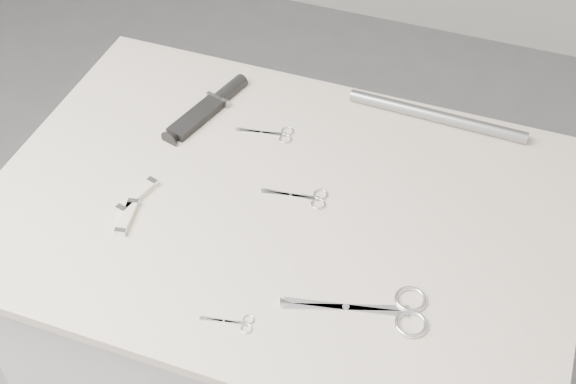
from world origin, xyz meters
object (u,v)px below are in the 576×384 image
(sheathed_knife, at_px, (212,105))
(metal_rail, at_px, (437,116))
(plinth, at_px, (283,358))
(large_shears, at_px, (387,310))
(pocket_knife_a, at_px, (137,195))
(pocket_knife_b, at_px, (127,217))
(embroidery_scissors_b, at_px, (306,197))
(tiny_scissors, at_px, (235,323))
(embroidery_scissors_a, at_px, (275,134))

(sheathed_knife, xyz_separation_m, metal_rail, (0.41, 0.11, 0.00))
(plinth, relative_size, large_shears, 4.07)
(plinth, relative_size, pocket_knife_a, 9.83)
(sheathed_knife, height_order, pocket_knife_b, sheathed_knife)
(plinth, bearing_deg, pocket_knife_b, -152.51)
(large_shears, relative_size, pocket_knife_b, 2.81)
(plinth, xyz_separation_m, metal_rail, (0.20, 0.31, 0.48))
(plinth, height_order, embroidery_scissors_b, embroidery_scissors_b)
(pocket_knife_a, distance_m, metal_rail, 0.58)
(sheathed_knife, bearing_deg, pocket_knife_b, -167.23)
(plinth, distance_m, pocket_knife_b, 0.54)
(embroidery_scissors_b, height_order, tiny_scissors, same)
(embroidery_scissors_a, distance_m, pocket_knife_a, 0.29)
(tiny_scissors, bearing_deg, embroidery_scissors_b, 75.69)
(large_shears, relative_size, sheathed_knife, 1.07)
(metal_rail, bearing_deg, pocket_knife_a, -139.17)
(large_shears, distance_m, sheathed_knife, 0.56)
(metal_rail, bearing_deg, embroidery_scissors_b, -120.55)
(plinth, height_order, large_shears, large_shears)
(large_shears, relative_size, metal_rail, 0.65)
(plinth, bearing_deg, embroidery_scissors_a, 114.67)
(tiny_scissors, bearing_deg, pocket_knife_b, 140.78)
(embroidery_scissors_a, bearing_deg, pocket_knife_b, -128.70)
(large_shears, distance_m, embroidery_scissors_a, 0.44)
(sheathed_knife, height_order, metal_rail, metal_rail)
(large_shears, xyz_separation_m, tiny_scissors, (-0.21, -0.10, -0.00))
(tiny_scissors, distance_m, sheathed_knife, 0.51)
(pocket_knife_a, relative_size, metal_rail, 0.27)
(pocket_knife_b, distance_m, metal_rail, 0.61)
(large_shears, relative_size, embroidery_scissors_a, 2.05)
(embroidery_scissors_a, xyz_separation_m, pocket_knife_b, (-0.16, -0.29, 0.00))
(embroidery_scissors_b, relative_size, pocket_knife_b, 1.46)
(embroidery_scissors_b, height_order, sheathed_knife, sheathed_knife)
(plinth, distance_m, pocket_knife_a, 0.54)
(embroidery_scissors_b, xyz_separation_m, sheathed_knife, (-0.25, 0.17, 0.01))
(embroidery_scissors_a, xyz_separation_m, sheathed_knife, (-0.14, 0.03, 0.01))
(embroidery_scissors_a, height_order, pocket_knife_b, pocket_knife_b)
(sheathed_knife, relative_size, metal_rail, 0.61)
(tiny_scissors, bearing_deg, large_shears, 14.17)
(large_shears, distance_m, pocket_knife_a, 0.47)
(plinth, height_order, tiny_scissors, tiny_scissors)
(large_shears, height_order, metal_rail, metal_rail)
(embroidery_scissors_b, distance_m, metal_rail, 0.32)
(sheathed_knife, xyz_separation_m, pocket_knife_a, (-0.02, -0.27, -0.00))
(metal_rail, bearing_deg, tiny_scissors, -107.68)
(plinth, relative_size, embroidery_scissors_b, 7.84)
(pocket_knife_b, xyz_separation_m, metal_rail, (0.43, 0.43, 0.01))
(pocket_knife_b, height_order, metal_rail, metal_rail)
(large_shears, height_order, tiny_scissors, large_shears)
(tiny_scissors, bearing_deg, plinth, 82.95)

